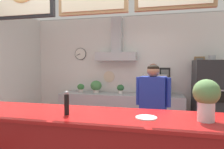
# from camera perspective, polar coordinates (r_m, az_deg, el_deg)

# --- Properties ---
(back_wall_assembly) EXTENTS (5.08, 3.07, 2.76)m
(back_wall_assembly) POSITION_cam_1_polar(r_m,az_deg,el_deg) (4.95, 4.81, 1.65)
(back_wall_assembly) COLOR #9E9E99
(back_wall_assembly) RESTS_ON ground_plane
(back_prep_counter) EXTENTS (2.86, 0.59, 0.89)m
(back_prep_counter) POSITION_cam_1_polar(r_m,az_deg,el_deg) (4.93, 2.27, -10.57)
(back_prep_counter) COLOR #A3A5AD
(back_prep_counter) RESTS_ON ground_plane
(pizza_oven) EXTENTS (0.68, 0.76, 1.77)m
(pizza_oven) POSITION_cam_1_polar(r_m,az_deg,el_deg) (4.76, 25.52, -6.48)
(pizza_oven) COLOR #232326
(pizza_oven) RESTS_ON ground_plane
(shop_worker) EXTENTS (0.56, 0.29, 1.58)m
(shop_worker) POSITION_cam_1_polar(r_m,az_deg,el_deg) (3.47, 11.17, -9.39)
(shop_worker) COLOR #232328
(shop_worker) RESTS_ON ground_plane
(espresso_machine) EXTENTS (0.52, 0.51, 0.46)m
(espresso_machine) POSITION_cam_1_polar(r_m,az_deg,el_deg) (4.70, 11.60, -2.88)
(espresso_machine) COLOR #B7BABF
(espresso_machine) RESTS_ON back_prep_counter
(potted_sage) EXTENTS (0.17, 0.17, 0.21)m
(potted_sage) POSITION_cam_1_polar(r_m,az_deg,el_deg) (5.12, -8.57, -3.62)
(potted_sage) COLOR beige
(potted_sage) RESTS_ON back_prep_counter
(potted_oregano) EXTENTS (0.27, 0.27, 0.30)m
(potted_oregano) POSITION_cam_1_polar(r_m,az_deg,el_deg) (4.99, -4.40, -3.19)
(potted_oregano) COLOR beige
(potted_oregano) RESTS_ON back_prep_counter
(potted_thyme) EXTENTS (0.17, 0.17, 0.22)m
(potted_thyme) POSITION_cam_1_polar(r_m,az_deg,el_deg) (4.83, 2.36, -3.96)
(potted_thyme) COLOR beige
(potted_thyme) RESTS_ON back_prep_counter
(pepper_grinder) EXTENTS (0.05, 0.05, 0.23)m
(pepper_grinder) POSITION_cam_1_polar(r_m,az_deg,el_deg) (2.07, -12.37, -7.65)
(pepper_grinder) COLOR black
(pepper_grinder) RESTS_ON service_counter
(condiment_plate) EXTENTS (0.19, 0.19, 0.01)m
(condiment_plate) POSITION_cam_1_polar(r_m,az_deg,el_deg) (1.95, 9.39, -11.61)
(condiment_plate) COLOR white
(condiment_plate) RESTS_ON service_counter
(basil_vase) EXTENTS (0.22, 0.22, 0.36)m
(basil_vase) POSITION_cam_1_polar(r_m,az_deg,el_deg) (1.96, 24.50, -5.93)
(basil_vase) COLOR silver
(basil_vase) RESTS_ON service_counter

